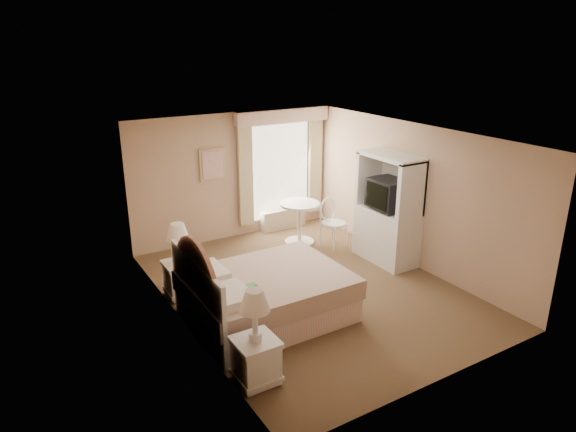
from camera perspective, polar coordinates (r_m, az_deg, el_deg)
room at (r=7.89m, az=2.54°, el=0.02°), size 4.21×5.51×2.51m
window at (r=10.56m, az=-0.68°, el=5.55°), size 2.05×0.22×2.51m
framed_art at (r=9.91m, az=-8.39°, el=5.67°), size 0.52×0.04×0.62m
bed at (r=7.40m, az=-3.08°, el=-8.82°), size 2.22×1.75×1.55m
nightstand_near at (r=6.13m, az=-3.61°, el=-14.53°), size 0.49×0.49×1.19m
nightstand_far at (r=8.16m, az=-11.86°, el=-5.82°), size 0.49×0.49×1.18m
round_table at (r=9.99m, az=1.31°, el=-0.02°), size 0.78×0.78×0.82m
cafe_chair at (r=9.85m, az=4.83°, el=-0.33°), size 0.55×0.55×0.96m
armoire at (r=9.29m, az=11.00°, el=-0.18°), size 0.59×1.18×1.96m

